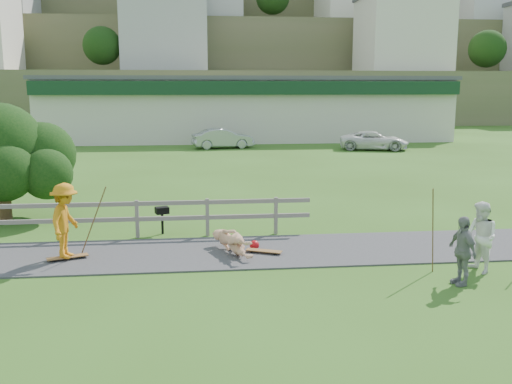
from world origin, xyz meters
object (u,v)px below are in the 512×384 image
skater_rider (66,225)px  tree (2,172)px  spectator_a (481,238)px  bbq (162,220)px  car_silver (223,138)px  skater_fallen (233,242)px  spectator_b (462,251)px  car_white (374,141)px

skater_rider → tree: tree is taller
skater_rider → spectator_a: bearing=-91.7°
tree → bbq: (5.24, -2.56, -1.16)m
car_silver → skater_rider: bearing=159.1°
spectator_a → tree: (-12.76, 6.95, 0.73)m
skater_rider → spectator_a: 9.94m
skater_rider → spectator_a: (9.74, -1.96, -0.10)m
skater_fallen → bbq: bearing=108.4°
skater_fallen → spectator_a: spectator_a is taller
tree → spectator_b: bearing=-32.7°
car_white → bbq: 25.26m
skater_fallen → spectator_a: 6.00m
skater_rider → tree: bearing=40.9°
skater_fallen → tree: (-7.15, 4.88, 1.23)m
car_white → tree: size_ratio=1.03×
skater_rider → car_silver: bearing=-1.6°
spectator_b → car_white: spectator_b is taller
spectator_b → car_white: bearing=158.1°
skater_rider → spectator_b: skater_rider is taller
spectator_b → car_silver: size_ratio=0.36×
spectator_b → skater_rider: bearing=-114.8°
skater_rider → spectator_b: bearing=-97.1°
skater_fallen → spectator_b: size_ratio=1.19×
spectator_a → bbq: spectator_a is taller
spectator_a → bbq: size_ratio=2.07×
spectator_a → car_white: 26.50m
skater_rider → car_silver: size_ratio=0.44×
car_white → skater_rider: bearing=160.9°
skater_rider → bbq: skater_rider is taller
skater_rider → spectator_b: size_ratio=1.22×
car_white → bbq: size_ratio=5.75×
spectator_a → bbq: (-7.52, 4.39, -0.43)m
skater_fallen → car_silver: bearing=66.5°
spectator_a → car_silver: (-4.52, 28.07, -0.14)m
skater_rider → skater_fallen: 4.17m
skater_fallen → spectator_a: size_ratio=1.10×
skater_fallen → car_silver: car_silver is taller
skater_fallen → tree: tree is taller
tree → spectator_a: bearing=-28.6°
spectator_b → tree: tree is taller
spectator_b → tree: (-11.95, 7.69, 0.79)m
car_silver → tree: tree is taller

